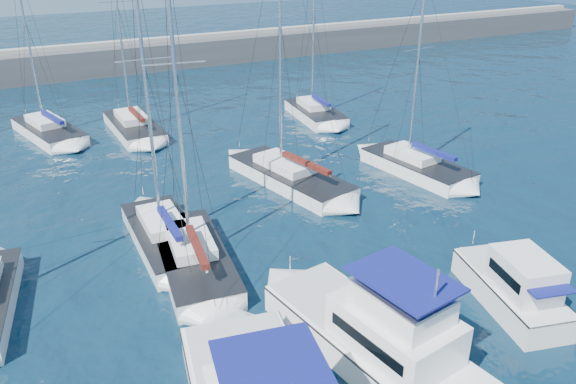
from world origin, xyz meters
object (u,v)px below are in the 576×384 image
sailboat_mid_d (290,176)px  motor_yacht_stbd_inner (379,338)px  sailboat_mid_b (193,258)px  sailboat_back_c (315,113)px  motor_yacht_stbd_outer (514,289)px  sailboat_mid_e (416,166)px  sailboat_back_a (49,131)px  sailboat_back_b (134,127)px  sailboat_mid_c (165,236)px

sailboat_mid_d → motor_yacht_stbd_inner: bearing=-118.0°
sailboat_mid_b → sailboat_back_c: size_ratio=1.08×
sailboat_mid_b → motor_yacht_stbd_outer: bearing=-32.6°
sailboat_mid_e → sailboat_back_a: bearing=129.4°
sailboat_mid_b → sailboat_back_b: (2.43, 21.68, 0.00)m
sailboat_mid_e → sailboat_back_c: bearing=81.4°
sailboat_mid_d → sailboat_back_c: size_ratio=1.15×
sailboat_back_b → motor_yacht_stbd_inner: bearing=-87.9°
motor_yacht_stbd_inner → sailboat_mid_d: 17.06m
motor_yacht_stbd_outer → sailboat_back_b: bearing=120.7°
sailboat_back_b → motor_yacht_stbd_outer: bearing=-75.1°
sailboat_back_a → sailboat_back_b: bearing=-33.2°
sailboat_mid_c → sailboat_mid_e: bearing=6.6°
sailboat_mid_c → sailboat_back_b: 19.20m
motor_yacht_stbd_outer → sailboat_back_c: sailboat_back_c is taller
motor_yacht_stbd_outer → sailboat_back_b: size_ratio=0.39×
sailboat_mid_b → sailboat_mid_e: 17.84m
sailboat_mid_c → sailboat_mid_d: sailboat_mid_d is taller
sailboat_back_a → sailboat_mid_b: bearing=-95.1°
sailboat_mid_c → sailboat_mid_d: size_ratio=0.91×
sailboat_mid_b → sailboat_back_b: size_ratio=0.96×
sailboat_mid_e → sailboat_back_b: sailboat_back_b is taller
sailboat_mid_b → sailboat_back_a: size_ratio=1.08×
sailboat_back_a → sailboat_back_c: 22.07m
motor_yacht_stbd_inner → sailboat_back_b: size_ratio=0.61×
sailboat_mid_b → sailboat_back_a: (-3.85, 23.84, -0.01)m
sailboat_mid_b → sailboat_mid_d: sailboat_mid_d is taller
motor_yacht_stbd_inner → sailboat_mid_b: sailboat_mid_b is taller
motor_yacht_stbd_outer → sailboat_back_a: size_ratio=0.44×
sailboat_mid_e → sailboat_back_b: bearing=122.7°
motor_yacht_stbd_inner → motor_yacht_stbd_outer: (7.22, 0.10, -0.19)m
motor_yacht_stbd_inner → sailboat_back_b: 31.36m
sailboat_mid_d → sailboat_back_c: (8.62, 11.46, -0.00)m
sailboat_mid_d → sailboat_back_a: size_ratio=1.15×
sailboat_back_b → sailboat_back_c: bearing=-13.9°
motor_yacht_stbd_outer → sailboat_mid_e: (6.12, 13.82, -0.44)m
sailboat_mid_d → sailboat_mid_b: bearing=-154.3°
motor_yacht_stbd_inner → sailboat_mid_b: 10.44m
sailboat_back_b → sailboat_back_c: (15.05, -3.51, -0.01)m
sailboat_mid_c → sailboat_mid_e: size_ratio=1.17×
sailboat_mid_c → sailboat_back_a: sailboat_mid_c is taller
motor_yacht_stbd_inner → motor_yacht_stbd_outer: 7.22m
sailboat_back_a → sailboat_back_b: 6.64m
motor_yacht_stbd_outer → sailboat_mid_d: bearing=113.2°
sailboat_mid_c → sailboat_mid_e: (17.91, 1.57, -0.03)m
sailboat_mid_d → sailboat_back_c: 14.34m
sailboat_back_a → sailboat_back_b: (6.28, -2.16, 0.02)m
sailboat_mid_c → sailboat_back_b: bearing=82.5°
motor_yacht_stbd_inner → sailboat_mid_c: size_ratio=0.65×
motor_yacht_stbd_outer → sailboat_back_a: 36.61m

